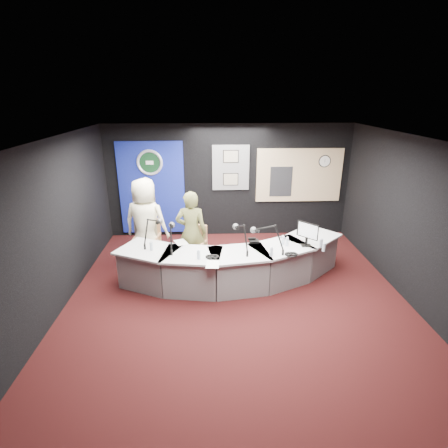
{
  "coord_description": "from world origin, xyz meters",
  "views": [
    {
      "loc": [
        -0.45,
        -5.47,
        3.46
      ],
      "look_at": [
        -0.2,
        0.8,
        1.1
      ],
      "focal_mm": 28.0,
      "sensor_mm": 36.0,
      "label": 1
    }
  ],
  "objects_px": {
    "person_man": "(146,223)",
    "armchair_right": "(192,248)",
    "armchair_left": "(148,244)",
    "person_woman": "(191,232)",
    "broadcast_desk": "(232,264)"
  },
  "relations": [
    {
      "from": "armchair_left",
      "to": "armchair_right",
      "type": "bearing_deg",
      "value": -13.97
    },
    {
      "from": "broadcast_desk",
      "to": "person_woman",
      "type": "bearing_deg",
      "value": 150.28
    },
    {
      "from": "person_man",
      "to": "person_woman",
      "type": "bearing_deg",
      "value": 172.35
    },
    {
      "from": "armchair_left",
      "to": "armchair_right",
      "type": "height_order",
      "value": "armchair_right"
    },
    {
      "from": "broadcast_desk",
      "to": "armchair_left",
      "type": "height_order",
      "value": "armchair_left"
    },
    {
      "from": "broadcast_desk",
      "to": "person_woman",
      "type": "height_order",
      "value": "person_woman"
    },
    {
      "from": "person_man",
      "to": "armchair_right",
      "type": "bearing_deg",
      "value": 172.35
    },
    {
      "from": "broadcast_desk",
      "to": "person_man",
      "type": "distance_m",
      "value": 2.01
    },
    {
      "from": "broadcast_desk",
      "to": "armchair_left",
      "type": "bearing_deg",
      "value": 155.13
    },
    {
      "from": "broadcast_desk",
      "to": "person_man",
      "type": "height_order",
      "value": "person_man"
    },
    {
      "from": "armchair_left",
      "to": "person_man",
      "type": "distance_m",
      "value": 0.48
    },
    {
      "from": "armchair_left",
      "to": "person_woman",
      "type": "distance_m",
      "value": 1.1
    },
    {
      "from": "person_man",
      "to": "person_woman",
      "type": "distance_m",
      "value": 1.03
    },
    {
      "from": "broadcast_desk",
      "to": "armchair_left",
      "type": "distance_m",
      "value": 1.93
    },
    {
      "from": "broadcast_desk",
      "to": "person_man",
      "type": "bearing_deg",
      "value": 155.13
    }
  ]
}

